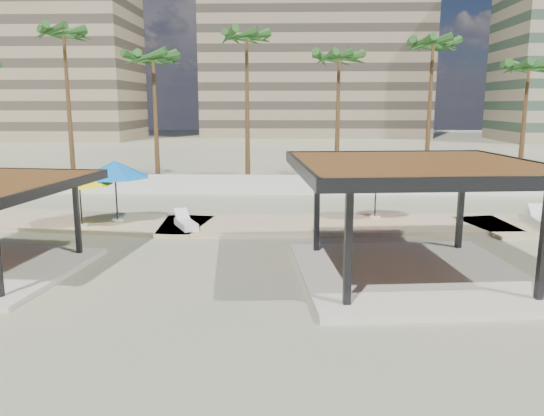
{
  "coord_description": "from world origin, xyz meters",
  "views": [
    {
      "loc": [
        -0.12,
        -17.0,
        5.59
      ],
      "look_at": [
        -0.84,
        4.26,
        1.4
      ],
      "focal_mm": 35.0,
      "sensor_mm": 36.0,
      "label": 1
    }
  ],
  "objects": [
    {
      "name": "ground",
      "position": [
        0.0,
        0.0,
        0.0
      ],
      "size": [
        200.0,
        200.0,
        0.0
      ],
      "primitive_type": "plane",
      "color": "tan",
      "rests_on": "ground"
    },
    {
      "name": "promenade",
      "position": [
        2.0,
        7.67,
        0.06
      ],
      "size": [
        44.45,
        7.97,
        0.24
      ],
      "color": "#C6B284",
      "rests_on": "ground"
    },
    {
      "name": "boundary_wall",
      "position": [
        0.0,
        16.0,
        0.6
      ],
      "size": [
        56.0,
        0.3,
        1.2
      ],
      "primitive_type": "cube",
      "color": "silver",
      "rests_on": "ground"
    },
    {
      "name": "building_west",
      "position": [
        -42.0,
        68.0,
        15.27
      ],
      "size": [
        34.0,
        16.0,
        32.4
      ],
      "color": "#937F60",
      "rests_on": "ground"
    },
    {
      "name": "building_mid",
      "position": [
        4.0,
        78.0,
        14.27
      ],
      "size": [
        38.0,
        16.0,
        30.4
      ],
      "color": "#847259",
      "rests_on": "ground"
    },
    {
      "name": "pavilion_central",
      "position": [
        3.88,
        -0.25,
        2.28
      ],
      "size": [
        8.29,
        8.29,
        3.83
      ],
      "rotation": [
        0.0,
        0.0,
        0.1
      ],
      "color": "beige",
      "rests_on": "ground"
    },
    {
      "name": "umbrella_b",
      "position": [
        -9.4,
        5.8,
        2.42
      ],
      "size": [
        3.86,
        3.86,
        2.6
      ],
      "rotation": [
        0.0,
        0.0,
        0.42
      ],
      "color": "beige",
      "rests_on": "promenade"
    },
    {
      "name": "umbrella_c",
      "position": [
        3.98,
        8.05,
        2.4
      ],
      "size": [
        3.17,
        3.17,
        2.58
      ],
      "rotation": [
        0.0,
        0.0,
        0.1
      ],
      "color": "beige",
      "rests_on": "promenade"
    },
    {
      "name": "umbrella_f",
      "position": [
        -8.16,
        6.91,
        2.64
      ],
      "size": [
        3.63,
        3.63,
        2.86
      ],
      "rotation": [
        0.0,
        0.0,
        -0.14
      ],
      "color": "beige",
      "rests_on": "promenade"
    },
    {
      "name": "lounger_a",
      "position": [
        -4.74,
        5.84,
        0.35
      ],
      "size": [
        1.4,
        1.99,
        0.72
      ],
      "rotation": [
        0.0,
        0.0,
        2.03
      ],
      "color": "white",
      "rests_on": "promenade"
    },
    {
      "name": "lounger_b",
      "position": [
        11.25,
        6.63,
        0.39
      ],
      "size": [
        0.95,
        2.31,
        0.85
      ],
      "rotation": [
        0.0,
        0.0,
        1.47
      ],
      "color": "white",
      "rests_on": "promenade"
    },
    {
      "name": "palm_b",
      "position": [
        -15.0,
        18.7,
        9.73
      ],
      "size": [
        3.0,
        3.0,
        11.0
      ],
      "color": "brown",
      "rests_on": "ground"
    },
    {
      "name": "palm_c",
      "position": [
        -9.0,
        18.1,
        8.16
      ],
      "size": [
        3.0,
        3.0,
        9.33
      ],
      "color": "brown",
      "rests_on": "ground"
    },
    {
      "name": "palm_d",
      "position": [
        -3.0,
        18.9,
        9.48
      ],
      "size": [
        3.0,
        3.0,
        10.74
      ],
      "color": "brown",
      "rests_on": "ground"
    },
    {
      "name": "palm_e",
      "position": [
        3.0,
        18.4,
        8.21
      ],
      "size": [
        3.0,
        3.0,
        9.38
      ],
      "color": "brown",
      "rests_on": "ground"
    },
    {
      "name": "palm_f",
      "position": [
        9.0,
        18.6,
        8.97
      ],
      "size": [
        3.0,
        3.0,
        10.19
      ],
      "color": "brown",
      "rests_on": "ground"
    },
    {
      "name": "palm_g",
      "position": [
        15.0,
        18.2,
        7.6
      ],
      "size": [
        3.0,
        3.0,
        8.73
      ],
      "color": "brown",
      "rests_on": "ground"
    }
  ]
}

